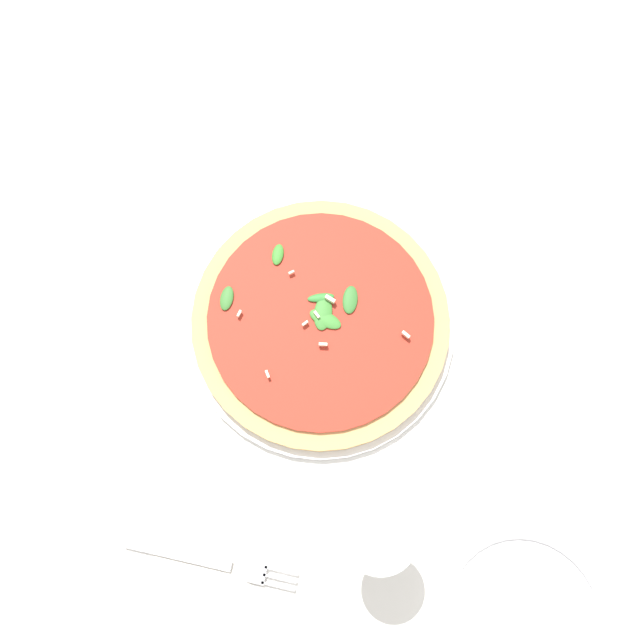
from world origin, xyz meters
TOP-DOWN VIEW (x-y plane):
  - ground_plane at (0.00, 0.00)m, footprint 6.00×6.00m
  - pizza_arugula_main at (-0.04, -0.00)m, footprint 0.36×0.36m
  - wine_glass at (0.12, -0.22)m, footprint 0.08×0.08m
  - napkin at (-0.05, -0.34)m, footprint 0.14×0.11m
  - fork at (-0.04, -0.33)m, footprint 0.22×0.06m
  - side_plate_white at (0.33, -0.24)m, footprint 0.21×0.21m

SIDE VIEW (x-z plane):
  - ground_plane at x=0.00m, z-range 0.00..0.00m
  - napkin at x=-0.05m, z-range 0.00..0.01m
  - fork at x=-0.04m, z-range 0.01..0.01m
  - side_plate_white at x=0.33m, z-range 0.00..0.02m
  - pizza_arugula_main at x=-0.04m, z-range -0.01..0.04m
  - wine_glass at x=0.12m, z-range 0.03..0.19m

